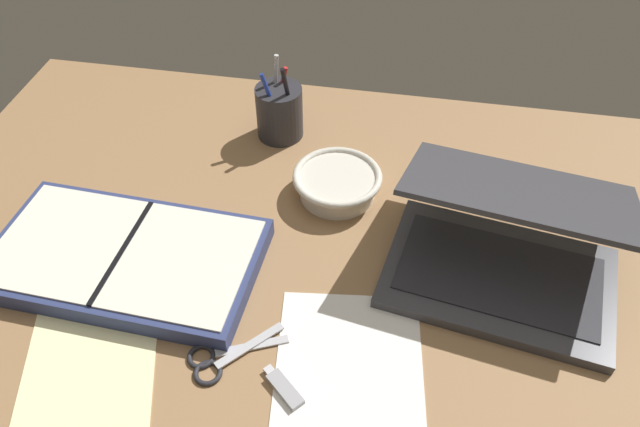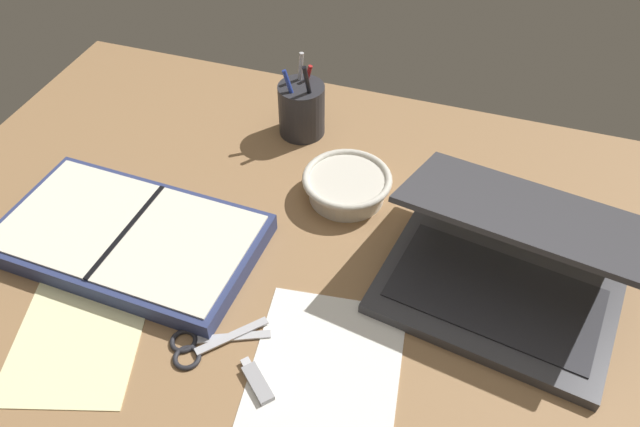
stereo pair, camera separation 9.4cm
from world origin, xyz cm
name	(u,v)px [view 1 (the left image)]	position (x,y,z in cm)	size (l,w,h in cm)	color
desk_top	(318,277)	(0.00, 0.00, 1.00)	(140.00, 100.00, 2.00)	#936D47
laptop	(506,248)	(27.25, 5.62, 6.94)	(37.54, 34.04, 16.29)	#38383D
bowl	(338,183)	(0.18, 17.86, 4.61)	(15.20, 15.20, 4.63)	silver
pen_cup	(279,111)	(-13.35, 32.68, 7.20)	(8.69, 8.69, 16.01)	#28282D
planner	(125,258)	(-29.34, -3.73, 3.68)	(41.64, 25.14, 3.56)	navy
scissors	(217,360)	(-10.67, -17.67, 2.34)	(13.18, 11.31, 0.80)	#B7B7BC
paper_sheet_front	(349,373)	(7.17, -16.39, 2.08)	(19.66, 26.07, 0.16)	white
paper_sheet_beside_planner	(90,364)	(-27.37, -21.24, 2.08)	(17.34, 22.39, 0.16)	#F4EFB2
usb_drive	(284,388)	(-0.78, -20.33, 2.50)	(6.44, 5.98, 1.00)	#99999E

